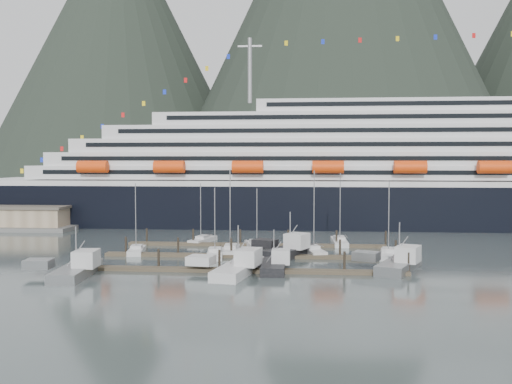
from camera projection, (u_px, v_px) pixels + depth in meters
ground at (278, 261)px, 94.98m from camera, size 1600.00×1600.00×0.00m
mountains at (354, 28)px, 666.99m from camera, size 870.00×440.00×420.00m
cruise_ship at (413, 177)px, 146.27m from camera, size 210.00×30.40×50.30m
dock_near at (240, 270)px, 85.52m from camera, size 48.18×2.28×3.20m
dock_mid at (249, 256)px, 98.45m from camera, size 48.18×2.28×3.20m
dock_far at (256, 245)px, 111.38m from camera, size 48.18×2.28×3.20m
sailboat_a at (137, 251)px, 102.89m from camera, size 3.69×8.43×12.47m
sailboat_b at (231, 251)px, 102.77m from camera, size 3.13×10.08×14.93m
sailboat_c at (215, 254)px, 99.04m from camera, size 3.63×9.47×11.94m
sailboat_d at (312, 251)px, 102.74m from camera, size 5.13×10.81×14.68m
sailboat_e at (203, 241)px, 116.26m from camera, size 4.49×9.24×11.96m
sailboat_f at (256, 246)px, 108.48m from camera, size 5.03×9.33×11.38m
sailboat_g at (339, 242)px, 113.87m from camera, size 3.03×10.52×14.03m
sailboat_h at (388, 255)px, 98.57m from camera, size 3.88×9.26×13.26m
trawler_a at (75, 269)px, 82.46m from camera, size 10.12×13.99×7.57m
trawler_b at (273, 265)px, 86.21m from camera, size 7.77×10.20×6.58m
trawler_c at (237, 267)px, 84.23m from camera, size 10.84×15.16×7.54m
trawler_d at (398, 264)px, 86.88m from camera, size 11.01×13.42×7.72m
trawler_e at (289, 250)px, 99.83m from camera, size 11.14×13.13×8.21m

